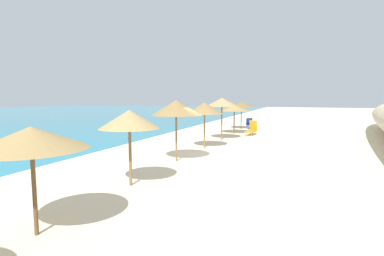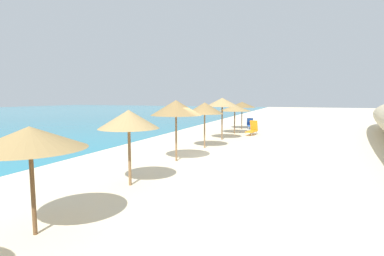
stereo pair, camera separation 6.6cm
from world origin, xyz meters
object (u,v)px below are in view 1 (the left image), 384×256
beach_umbrella_5 (222,102)px  lounge_chair_1 (250,124)px  beach_umbrella_3 (176,108)px  beach_umbrella_6 (234,108)px  beach_umbrella_7 (241,105)px  beach_umbrella_2 (129,119)px  beach_umbrella_1 (31,138)px  lounge_chair_0 (252,129)px  beach_umbrella_4 (205,108)px

beach_umbrella_5 → lounge_chair_1: 8.18m
beach_umbrella_3 → beach_umbrella_5: beach_umbrella_5 is taller
beach_umbrella_6 → lounge_chair_1: (4.09, -0.59, -1.65)m
beach_umbrella_7 → beach_umbrella_6: bearing=-177.6°
beach_umbrella_6 → lounge_chair_1: bearing=-8.2°
beach_umbrella_2 → beach_umbrella_6: bearing=-0.4°
beach_umbrella_1 → beach_umbrella_5: beach_umbrella_5 is taller
beach_umbrella_5 → beach_umbrella_1: bearing=180.0°
beach_umbrella_3 → beach_umbrella_6: (11.14, -0.20, -0.40)m
beach_umbrella_2 → lounge_chair_0: 14.83m
beach_umbrella_2 → lounge_chair_0: size_ratio=1.69×
beach_umbrella_4 → lounge_chair_1: (11.42, -0.70, -1.90)m
beach_umbrella_6 → lounge_chair_1: size_ratio=1.63×
beach_umbrella_4 → lounge_chair_0: 7.30m
beach_umbrella_1 → beach_umbrella_4: 11.51m
beach_umbrella_7 → beach_umbrella_4: bearing=-179.8°
beach_umbrella_6 → lounge_chair_0: 2.28m
beach_umbrella_4 → lounge_chair_0: (6.86, -1.63, -1.89)m
beach_umbrella_3 → beach_umbrella_4: bearing=-1.4°
beach_umbrella_7 → lounge_chair_1: 2.04m
beach_umbrella_3 → lounge_chair_0: bearing=-9.1°
beach_umbrella_1 → beach_umbrella_7: 22.51m
beach_umbrella_7 → lounge_chair_1: bearing=-60.7°
beach_umbrella_7 → lounge_chair_1: beach_umbrella_7 is taller
beach_umbrella_1 → beach_umbrella_3: 7.71m
beach_umbrella_3 → beach_umbrella_4: 3.81m
beach_umbrella_1 → beach_umbrella_4: (11.50, 0.07, 0.23)m
beach_umbrella_2 → beach_umbrella_7: (18.77, 0.05, 0.05)m
beach_umbrella_6 → lounge_chair_1: beach_umbrella_6 is taller
beach_umbrella_6 → beach_umbrella_5: bearing=179.5°
beach_umbrella_7 → lounge_chair_0: 4.83m
lounge_chair_1 → beach_umbrella_6: bearing=66.0°
beach_umbrella_5 → beach_umbrella_2: bearing=179.6°
beach_umbrella_5 → beach_umbrella_7: size_ratio=1.15×
beach_umbrella_2 → beach_umbrella_3: 3.97m
beach_umbrella_1 → lounge_chair_1: bearing=-1.6°
beach_umbrella_6 → lounge_chair_0: beach_umbrella_6 is taller
beach_umbrella_7 → lounge_chair_0: size_ratio=1.69×
beach_umbrella_5 → beach_umbrella_6: size_ratio=1.13×
beach_umbrella_3 → lounge_chair_0: (10.67, -1.72, -2.03)m
beach_umbrella_5 → beach_umbrella_7: bearing=0.9°
beach_umbrella_3 → beach_umbrella_5: (7.37, -0.17, 0.14)m
beach_umbrella_5 → beach_umbrella_6: 3.81m
beach_umbrella_5 → lounge_chair_0: size_ratio=1.95×
lounge_chair_0 → lounge_chair_1: 4.65m
lounge_chair_0 → beach_umbrella_5: bearing=74.2°
beach_umbrella_2 → beach_umbrella_7: 18.77m
beach_umbrella_1 → beach_umbrella_6: 18.83m
beach_umbrella_2 → lounge_chair_0: beach_umbrella_2 is taller
beach_umbrella_4 → lounge_chair_0: beach_umbrella_4 is taller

